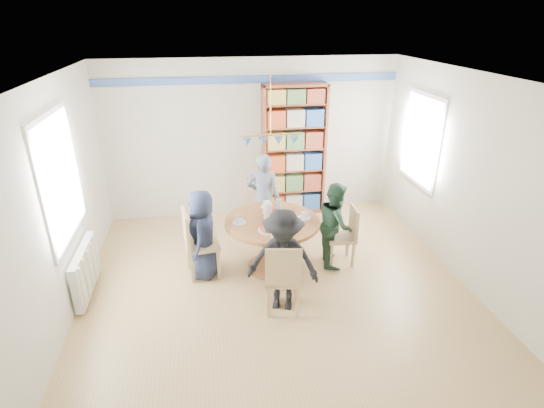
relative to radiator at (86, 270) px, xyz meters
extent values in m
plane|color=tan|center=(2.42, -0.30, -0.35)|extent=(5.00, 5.00, 0.00)
plane|color=white|center=(2.42, -0.30, 2.35)|extent=(5.00, 5.00, 0.00)
plane|color=beige|center=(2.42, 2.20, 1.00)|extent=(5.00, 0.00, 5.00)
plane|color=beige|center=(2.42, -2.80, 1.00)|extent=(5.00, 0.00, 5.00)
plane|color=beige|center=(-0.08, -0.30, 1.00)|extent=(0.00, 5.00, 5.00)
plane|color=beige|center=(4.92, -0.30, 1.00)|extent=(0.00, 5.00, 5.00)
cube|color=#38569C|center=(2.42, 2.18, 2.00)|extent=(5.00, 0.02, 0.12)
cube|color=white|center=(-0.07, 0.00, 1.25)|extent=(0.03, 1.32, 1.52)
cube|color=white|center=(-0.05, 0.00, 1.25)|extent=(0.01, 1.20, 1.40)
cube|color=white|center=(4.90, 1.00, 1.20)|extent=(0.03, 1.12, 1.42)
cube|color=white|center=(4.88, 1.00, 1.20)|extent=(0.01, 1.00, 1.30)
cylinder|color=gold|center=(2.42, 0.20, 1.98)|extent=(0.01, 0.01, 0.75)
cylinder|color=gold|center=(2.42, 0.20, 1.60)|extent=(0.80, 0.02, 0.02)
cone|color=#3B6AA6|center=(2.12, 0.20, 1.52)|extent=(0.11, 0.11, 0.10)
cone|color=#3B6AA6|center=(2.32, 0.20, 1.52)|extent=(0.11, 0.11, 0.10)
cone|color=#3B6AA6|center=(2.52, 0.20, 1.52)|extent=(0.11, 0.11, 0.10)
cone|color=#3B6AA6|center=(2.72, 0.20, 1.52)|extent=(0.11, 0.11, 0.10)
cube|color=silver|center=(0.00, 0.00, 0.00)|extent=(0.10, 1.00, 0.60)
cube|color=silver|center=(0.06, -0.40, 0.00)|extent=(0.02, 0.06, 0.56)
cube|color=silver|center=(0.06, -0.20, 0.00)|extent=(0.02, 0.06, 0.56)
cube|color=silver|center=(0.06, 0.00, 0.00)|extent=(0.02, 0.06, 0.56)
cube|color=silver|center=(0.06, 0.20, 0.00)|extent=(0.02, 0.06, 0.56)
cube|color=silver|center=(0.06, 0.40, 0.00)|extent=(0.02, 0.06, 0.56)
cylinder|color=brown|center=(2.44, 0.22, 0.37)|extent=(1.30, 1.30, 0.05)
cylinder|color=brown|center=(2.44, 0.22, 0.00)|extent=(0.16, 0.16, 0.70)
cylinder|color=brown|center=(2.44, 0.22, -0.33)|extent=(0.70, 0.70, 0.04)
cube|color=tan|center=(1.48, 0.22, 0.12)|extent=(0.49, 0.49, 0.05)
cube|color=tan|center=(1.28, 0.19, 0.37)|extent=(0.11, 0.44, 0.52)
cube|color=tan|center=(1.68, 0.07, -0.13)|extent=(0.05, 0.05, 0.44)
cube|color=tan|center=(1.62, 0.42, -0.13)|extent=(0.05, 0.05, 0.44)
cube|color=tan|center=(1.33, 0.02, -0.13)|extent=(0.05, 0.05, 0.44)
cube|color=tan|center=(1.28, 0.37, -0.13)|extent=(0.05, 0.05, 0.44)
cube|color=tan|center=(3.43, 0.20, 0.06)|extent=(0.41, 0.41, 0.05)
cube|color=tan|center=(3.60, 0.19, 0.29)|extent=(0.06, 0.39, 0.46)
cube|color=tan|center=(3.28, 0.37, -0.15)|extent=(0.04, 0.04, 0.39)
cube|color=tan|center=(3.26, 0.06, -0.15)|extent=(0.04, 0.04, 0.39)
cube|color=tan|center=(3.59, 0.35, -0.15)|extent=(0.04, 0.04, 0.39)
cube|color=tan|center=(3.57, 0.04, -0.15)|extent=(0.04, 0.04, 0.39)
cube|color=tan|center=(2.41, 1.21, 0.10)|extent=(0.47, 0.47, 0.05)
cube|color=tan|center=(2.44, 1.39, 0.34)|extent=(0.42, 0.10, 0.50)
cube|color=tan|center=(2.22, 1.06, -0.14)|extent=(0.04, 0.04, 0.43)
cube|color=tan|center=(2.56, 1.02, -0.14)|extent=(0.04, 0.04, 0.43)
cube|color=tan|center=(2.27, 1.40, -0.14)|extent=(0.04, 0.04, 0.43)
cube|color=tan|center=(2.60, 1.35, -0.14)|extent=(0.04, 0.04, 0.43)
cube|color=tan|center=(2.41, -0.71, 0.10)|extent=(0.48, 0.48, 0.05)
cube|color=tan|center=(2.38, -0.90, 0.35)|extent=(0.42, 0.11, 0.50)
cube|color=tan|center=(2.61, -0.57, -0.14)|extent=(0.05, 0.05, 0.43)
cube|color=tan|center=(2.28, -0.51, -0.14)|extent=(0.05, 0.05, 0.43)
cube|color=tan|center=(2.55, -0.91, -0.14)|extent=(0.05, 0.05, 0.43)
cube|color=tan|center=(2.22, -0.85, -0.14)|extent=(0.05, 0.05, 0.43)
imported|color=#1A213A|center=(1.49, 0.20, 0.28)|extent=(0.49, 0.67, 1.25)
imported|color=#1A3526|center=(3.34, 0.23, 0.26)|extent=(0.56, 0.67, 1.23)
imported|color=gray|center=(2.45, 1.09, 0.36)|extent=(0.58, 0.45, 1.43)
imported|color=black|center=(2.42, -0.68, 0.31)|extent=(0.95, 0.72, 1.31)
cube|color=brown|center=(2.60, 2.04, 0.80)|extent=(0.04, 0.33, 2.29)
cube|color=brown|center=(3.65, 2.04, 0.80)|extent=(0.04, 0.33, 2.29)
cube|color=brown|center=(3.13, 2.04, 1.92)|extent=(1.09, 0.33, 0.04)
cube|color=brown|center=(3.13, 2.04, -0.32)|extent=(1.09, 0.33, 0.07)
cube|color=brown|center=(3.13, 2.19, 0.80)|extent=(1.09, 0.02, 2.29)
cube|color=brown|center=(3.13, 2.04, 0.09)|extent=(1.03, 0.31, 0.03)
cube|color=brown|center=(3.13, 2.04, 0.47)|extent=(1.03, 0.31, 0.03)
cube|color=brown|center=(3.13, 2.04, 0.85)|extent=(1.03, 0.31, 0.03)
cube|color=brown|center=(3.13, 2.04, 1.23)|extent=(1.03, 0.31, 0.03)
cube|color=brown|center=(3.13, 2.04, 1.61)|extent=(1.03, 0.31, 0.03)
cube|color=#B0401B|center=(2.80, 2.02, -0.14)|extent=(0.30, 0.24, 0.28)
cube|color=beige|center=(3.13, 2.02, -0.14)|extent=(0.30, 0.24, 0.28)
cube|color=#2A559C|center=(3.45, 2.02, -0.14)|extent=(0.30, 0.24, 0.28)
cube|color=gold|center=(2.80, 2.02, 0.24)|extent=(0.30, 0.24, 0.28)
cube|color=#4D723F|center=(3.13, 2.02, 0.24)|extent=(0.30, 0.24, 0.28)
cube|color=brown|center=(3.45, 2.02, 0.24)|extent=(0.30, 0.24, 0.28)
cube|color=#B0401B|center=(2.80, 2.02, 0.62)|extent=(0.30, 0.24, 0.28)
cube|color=beige|center=(3.13, 2.02, 0.62)|extent=(0.30, 0.24, 0.28)
cube|color=#2A559C|center=(3.45, 2.02, 0.62)|extent=(0.30, 0.24, 0.28)
cube|color=gold|center=(2.80, 2.02, 1.01)|extent=(0.30, 0.24, 0.28)
cube|color=#4D723F|center=(3.13, 2.02, 1.01)|extent=(0.30, 0.24, 0.28)
cube|color=brown|center=(3.45, 2.02, 1.01)|extent=(0.30, 0.24, 0.28)
cube|color=#B0401B|center=(2.80, 2.02, 1.39)|extent=(0.30, 0.24, 0.28)
cube|color=beige|center=(3.13, 2.02, 1.39)|extent=(0.30, 0.24, 0.28)
cube|color=#2A559C|center=(3.45, 2.02, 1.39)|extent=(0.30, 0.24, 0.28)
cube|color=gold|center=(2.80, 2.02, 1.75)|extent=(0.30, 0.24, 0.24)
cube|color=#4D723F|center=(3.13, 2.02, 1.75)|extent=(0.30, 0.24, 0.24)
cube|color=brown|center=(3.45, 2.02, 1.75)|extent=(0.30, 0.24, 0.24)
cylinder|color=white|center=(2.39, 0.30, 0.51)|extent=(0.11, 0.11, 0.22)
sphere|color=white|center=(2.39, 0.30, 0.62)|extent=(0.08, 0.08, 0.08)
cylinder|color=silver|center=(2.55, 0.33, 0.53)|extent=(0.07, 0.07, 0.26)
cylinder|color=#3B6AA6|center=(2.55, 0.33, 0.67)|extent=(0.03, 0.03, 0.03)
cylinder|color=white|center=(2.49, 0.48, 0.41)|extent=(0.28, 0.28, 0.01)
cylinder|color=brown|center=(2.49, 0.48, 0.45)|extent=(0.22, 0.22, 0.08)
cylinder|color=white|center=(2.35, -0.06, 0.41)|extent=(0.28, 0.28, 0.01)
cylinder|color=brown|center=(2.35, -0.06, 0.45)|extent=(0.22, 0.22, 0.08)
cylinder|color=white|center=(1.99, 0.22, 0.40)|extent=(0.19, 0.19, 0.01)
imported|color=white|center=(1.99, 0.22, 0.45)|extent=(0.11, 0.11, 0.09)
cylinder|color=white|center=(2.89, 0.22, 0.40)|extent=(0.19, 0.19, 0.01)
imported|color=white|center=(2.89, 0.22, 0.44)|extent=(0.09, 0.09, 0.09)
cylinder|color=white|center=(2.44, 0.67, 0.40)|extent=(0.19, 0.19, 0.01)
imported|color=white|center=(2.44, 0.67, 0.45)|extent=(0.11, 0.11, 0.09)
cylinder|color=white|center=(2.44, -0.23, 0.40)|extent=(0.19, 0.19, 0.01)
imported|color=white|center=(2.44, -0.23, 0.44)|extent=(0.09, 0.09, 0.09)
camera|label=1|loc=(1.58, -4.89, 2.97)|focal=28.00mm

